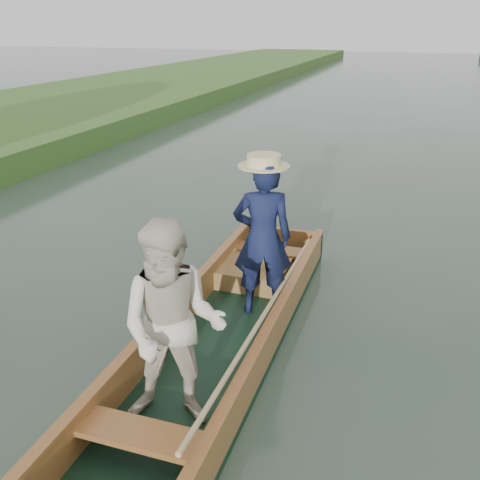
% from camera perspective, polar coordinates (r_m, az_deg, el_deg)
% --- Properties ---
extents(ground, '(120.00, 120.00, 0.00)m').
position_cam_1_polar(ground, '(5.44, -2.04, -11.60)').
color(ground, '#283D30').
rests_on(ground, ground).
extents(punt, '(1.12, 5.00, 1.80)m').
position_cam_1_polar(punt, '(4.98, -2.21, -6.87)').
color(punt, black).
rests_on(punt, ground).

